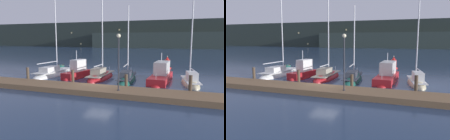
{
  "view_description": "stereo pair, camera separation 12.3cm",
  "coord_description": "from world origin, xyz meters",
  "views": [
    {
      "loc": [
        7.89,
        -18.27,
        4.49
      ],
      "look_at": [
        0.0,
        3.69,
        1.2
      ],
      "focal_mm": 35.0,
      "sensor_mm": 36.0,
      "label": 1
    },
    {
      "loc": [
        8.0,
        -18.23,
        4.49
      ],
      "look_at": [
        0.0,
        3.69,
        1.2
      ],
      "focal_mm": 35.0,
      "sensor_mm": 36.0,
      "label": 2
    }
  ],
  "objects": [
    {
      "name": "mooring_pile_0",
      "position": [
        -8.01,
        -0.06,
        0.79
      ],
      "size": [
        0.28,
        0.28,
        1.58
      ],
      "primitive_type": "cylinder",
      "color": "#4C3D2D",
      "rests_on": "ground"
    },
    {
      "name": "rowboat_adrift",
      "position": [
        -12.25,
        12.62,
        0.0
      ],
      "size": [
        2.0,
        3.15,
        0.56
      ],
      "color": "#195647",
      "rests_on": "ground"
    },
    {
      "name": "hillside_backdrop",
      "position": [
        4.96,
        104.05,
        6.64
      ],
      "size": [
        240.0,
        23.0,
        14.4
      ],
      "color": "#28332D",
      "rests_on": "ground"
    },
    {
      "name": "dock_lamppost",
      "position": [
        2.63,
        -2.11,
        3.4
      ],
      "size": [
        0.32,
        0.32,
        4.47
      ],
      "color": "#2D2D33",
      "rests_on": "dock"
    },
    {
      "name": "sailboat_berth_1",
      "position": [
        -8.09,
        4.71,
        0.11
      ],
      "size": [
        2.5,
        7.58,
        11.38
      ],
      "color": "white",
      "rests_on": "ground"
    },
    {
      "name": "mooring_pile_3",
      "position": [
        8.01,
        -0.06,
        0.83
      ],
      "size": [
        0.28,
        0.28,
        1.66
      ],
      "primitive_type": "cylinder",
      "color": "#4C3D2D",
      "rests_on": "ground"
    },
    {
      "name": "motorboat_berth_2",
      "position": [
        -4.59,
        4.21,
        0.35
      ],
      "size": [
        1.93,
        4.74,
        3.88
      ],
      "color": "red",
      "rests_on": "ground"
    },
    {
      "name": "sailboat_berth_6",
      "position": [
        8.03,
        4.68,
        0.15
      ],
      "size": [
        2.47,
        6.0,
        9.17
      ],
      "color": "beige",
      "rests_on": "ground"
    },
    {
      "name": "motorboat_berth_5",
      "position": [
        5.04,
        5.22,
        0.39
      ],
      "size": [
        2.16,
        7.04,
        3.59
      ],
      "color": "red",
      "rests_on": "ground"
    },
    {
      "name": "sailboat_berth_4",
      "position": [
        1.48,
        4.47,
        0.1
      ],
      "size": [
        2.68,
        7.4,
        8.88
      ],
      "color": "#195647",
      "rests_on": "ground"
    },
    {
      "name": "mooring_pile_2",
      "position": [
        2.67,
        -0.06,
        0.72
      ],
      "size": [
        0.28,
        0.28,
        1.44
      ],
      "primitive_type": "cylinder",
      "color": "#4C3D2D",
      "rests_on": "ground"
    },
    {
      "name": "ground_plane",
      "position": [
        0.0,
        0.0,
        0.0
      ],
      "size": [
        400.0,
        400.0,
        0.0
      ],
      "primitive_type": "plane",
      "color": "navy"
    },
    {
      "name": "dock",
      "position": [
        0.0,
        -1.71,
        0.23
      ],
      "size": [
        23.61,
        2.8,
        0.45
      ],
      "primitive_type": "cube",
      "color": "brown",
      "rests_on": "ground"
    },
    {
      "name": "channel_buoy",
      "position": [
        4.61,
        16.09,
        0.74
      ],
      "size": [
        1.25,
        1.25,
        1.98
      ],
      "color": "red",
      "rests_on": "ground"
    },
    {
      "name": "mooring_pile_1",
      "position": [
        -2.67,
        -0.06,
        0.79
      ],
      "size": [
        0.28,
        0.28,
        1.58
      ],
      "primitive_type": "cylinder",
      "color": "#4C3D2D",
      "rests_on": "ground"
    },
    {
      "name": "sailboat_berth_3",
      "position": [
        -1.71,
        4.64,
        0.13
      ],
      "size": [
        2.2,
        6.75,
        10.72
      ],
      "color": "red",
      "rests_on": "ground"
    }
  ]
}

